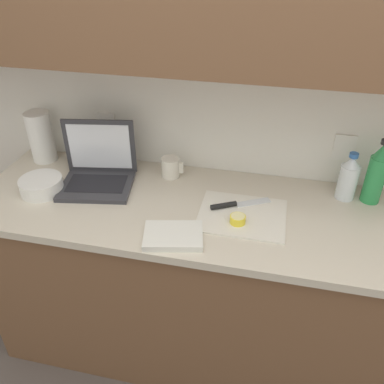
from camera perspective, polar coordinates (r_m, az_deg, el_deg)
The scene contains 13 objects.
ground_plane at distance 2.31m, azimuth 8.37°, elevation -21.29°, with size 12.00×12.00×0.00m, color #564C47.
wall_back at distance 1.64m, azimuth 14.03°, elevation 21.39°, with size 5.20×0.38×2.60m.
counter_unit at distance 1.96m, azimuth 10.05°, elevation -13.62°, with size 2.53×0.65×0.89m.
laptop at distance 1.88m, azimuth -13.02°, elevation 3.11°, with size 0.36×0.31×0.27m.
cutting_board at distance 1.65m, azimuth 7.04°, elevation -3.27°, with size 0.35×0.29×0.01m, color silver.
knife at distance 1.69m, azimuth 5.44°, elevation -1.79°, with size 0.24×0.15×0.02m.
lemon_half_cut at distance 1.60m, azimuth 6.43°, elevation -3.82°, with size 0.06×0.06×0.03m.
bottle_green_soda at distance 1.83m, azimuth 24.47°, elevation 2.32°, with size 0.08×0.08×0.28m.
bottle_oil_tall at distance 1.82m, azimuth 21.09°, elevation 1.83°, with size 0.08×0.08×0.21m.
measuring_cup at distance 1.88m, azimuth -3.03°, elevation 3.48°, with size 0.10×0.08×0.09m.
bowl_white at distance 1.89m, azimuth -20.38°, elevation 0.89°, with size 0.19×0.19×0.06m.
paper_towel_roll at distance 2.12m, azimuth -20.43°, elevation 7.28°, with size 0.12×0.12×0.25m.
dish_towel at distance 1.53m, azimuth -2.65°, elevation -6.13°, with size 0.22×0.16×0.02m, color silver.
Camera 1 is at (-0.02, -1.35, 1.88)m, focal length 38.00 mm.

